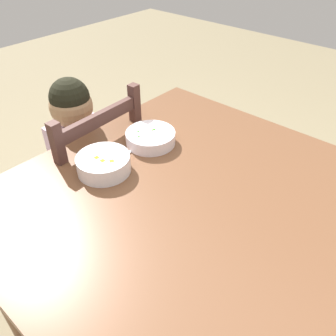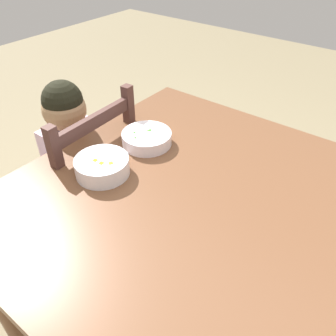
% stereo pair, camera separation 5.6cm
% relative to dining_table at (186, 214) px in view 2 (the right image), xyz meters
% --- Properties ---
extents(ground_plane, '(8.00, 8.00, 0.00)m').
position_rel_dining_table_xyz_m(ground_plane, '(0.00, 0.00, -0.64)').
color(ground_plane, '#857758').
extents(dining_table, '(1.16, 1.06, 0.74)m').
position_rel_dining_table_xyz_m(dining_table, '(0.00, 0.00, 0.00)').
color(dining_table, brown).
rests_on(dining_table, ground).
extents(dining_chair, '(0.44, 0.44, 0.90)m').
position_rel_dining_table_xyz_m(dining_chair, '(0.02, 0.58, -0.20)').
color(dining_chair, '#4A2E28').
rests_on(dining_chair, ground).
extents(child_figure, '(0.32, 0.31, 0.94)m').
position_rel_dining_table_xyz_m(child_figure, '(0.02, 0.57, -0.02)').
color(child_figure, silver).
rests_on(child_figure, ground).
extents(bowl_of_peas, '(0.19, 0.19, 0.05)m').
position_rel_dining_table_xyz_m(bowl_of_peas, '(0.13, 0.28, 0.13)').
color(bowl_of_peas, white).
rests_on(bowl_of_peas, dining_table).
extents(bowl_of_carrots, '(0.18, 0.18, 0.06)m').
position_rel_dining_table_xyz_m(bowl_of_carrots, '(-0.10, 0.28, 0.13)').
color(bowl_of_carrots, white).
rests_on(bowl_of_carrots, dining_table).
extents(spoon, '(0.14, 0.03, 0.01)m').
position_rel_dining_table_xyz_m(spoon, '(-0.02, 0.29, 0.10)').
color(spoon, silver).
rests_on(spoon, dining_table).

